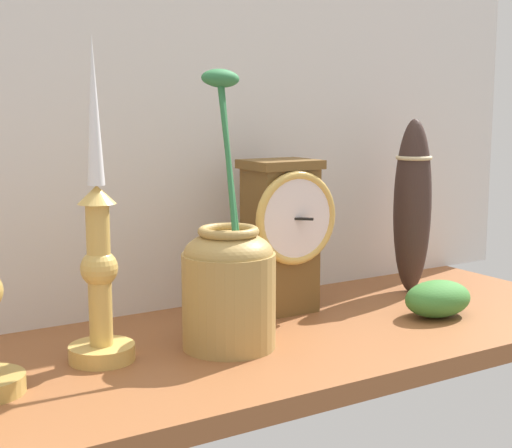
# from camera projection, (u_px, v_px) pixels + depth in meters

# --- Properties ---
(ground_plane) EXTENTS (1.00, 0.36, 0.02)m
(ground_plane) POSITION_uv_depth(u_px,v_px,m) (258.00, 346.00, 0.92)
(ground_plane) COLOR brown
(back_wall) EXTENTS (1.20, 0.02, 0.65)m
(back_wall) POSITION_uv_depth(u_px,v_px,m) (186.00, 71.00, 1.02)
(back_wall) COLOR silver
(back_wall) RESTS_ON ground_plane
(mantel_clock) EXTENTS (0.12, 0.10, 0.21)m
(mantel_clock) POSITION_uv_depth(u_px,v_px,m) (282.00, 233.00, 1.02)
(mantel_clock) COLOR brown
(mantel_clock) RESTS_ON ground_plane
(candlestick_tall_left) EXTENTS (0.07, 0.07, 0.35)m
(candlestick_tall_left) POSITION_uv_depth(u_px,v_px,m) (99.00, 263.00, 0.82)
(candlestick_tall_left) COLOR tan
(candlestick_tall_left) RESTS_ON ground_plane
(brass_vase_jar) EXTENTS (0.11, 0.11, 0.32)m
(brass_vase_jar) POSITION_uv_depth(u_px,v_px,m) (229.00, 279.00, 0.87)
(brass_vase_jar) COLOR #A98647
(brass_vase_jar) RESTS_ON ground_plane
(tall_ceramic_vase) EXTENTS (0.06, 0.06, 0.26)m
(tall_ceramic_vase) POSITION_uv_depth(u_px,v_px,m) (412.00, 205.00, 1.13)
(tall_ceramic_vase) COLOR #372621
(tall_ceramic_vase) RESTS_ON ground_plane
(ivy_sprig) EXTENTS (0.10, 0.07, 0.05)m
(ivy_sprig) POSITION_uv_depth(u_px,v_px,m) (438.00, 299.00, 1.01)
(ivy_sprig) COLOR #3D7D34
(ivy_sprig) RESTS_ON ground_plane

